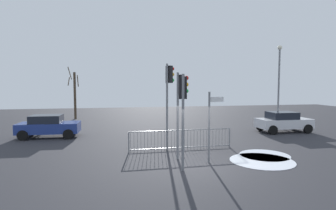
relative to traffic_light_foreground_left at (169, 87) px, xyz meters
The scene contains 12 objects.
ground_plane 4.55m from the traffic_light_foreground_left, 78.10° to the right, with size 60.00×60.00×0.00m, color #2D2D33.
traffic_light_foreground_left is the anchor object (origin of this frame).
traffic_light_mid_right 1.89m from the traffic_light_foreground_left, 83.78° to the right, with size 0.57×0.33×4.03m.
traffic_light_rear_left 3.49m from the traffic_light_foreground_left, 91.95° to the right, with size 0.35×0.56×3.90m.
direction_sign_post 3.37m from the traffic_light_foreground_left, 63.45° to the right, with size 0.77×0.23×3.16m.
pedestrian_guard_railing 2.85m from the traffic_light_foreground_left, 10.30° to the right, with size 5.60×0.16×1.07m.
car_blue_mid 8.95m from the traffic_light_foreground_left, 145.30° to the left, with size 3.87×2.06×1.47m.
car_white_near 10.28m from the traffic_light_foreground_left, 22.37° to the left, with size 3.82×1.96×1.47m.
street_lamp 11.60m from the traffic_light_foreground_left, 29.97° to the left, with size 0.36×0.36×6.51m.
bare_tree_left 15.91m from the traffic_light_foreground_left, 114.54° to the left, with size 1.01×1.22×5.15m.
snow_patch_kerb 5.80m from the traffic_light_foreground_left, 38.14° to the right, with size 2.89×2.89×0.01m, color white.
snow_patch_island 5.87m from the traffic_light_foreground_left, 24.94° to the right, with size 2.41×2.41×0.01m, color silver.
Camera 1 is at (-3.51, -11.38, 3.53)m, focal length 30.04 mm.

